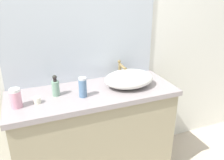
% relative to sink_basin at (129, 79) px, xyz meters
% --- Properties ---
extents(bathroom_wall_rear, '(6.00, 0.06, 2.60)m').
position_rel_sink_basin_xyz_m(bathroom_wall_rear, '(-0.28, 0.31, 0.37)').
color(bathroom_wall_rear, silver).
rests_on(bathroom_wall_rear, ground).
extents(vanity_counter, '(1.32, 0.51, 0.87)m').
position_rel_sink_basin_xyz_m(vanity_counter, '(-0.30, 0.01, -0.50)').
color(vanity_counter, gray).
rests_on(vanity_counter, ground).
extents(wall_mirror_panel, '(1.29, 0.01, 1.23)m').
position_rel_sink_basin_xyz_m(wall_mirror_panel, '(-0.30, 0.27, 0.55)').
color(wall_mirror_panel, '#B2BCC6').
rests_on(wall_mirror_panel, vanity_counter).
extents(sink_basin, '(0.41, 0.31, 0.13)m').
position_rel_sink_basin_xyz_m(sink_basin, '(0.00, 0.00, 0.00)').
color(sink_basin, silver).
rests_on(sink_basin, vanity_counter).
extents(faucet, '(0.03, 0.15, 0.16)m').
position_rel_sink_basin_xyz_m(faucet, '(0.00, 0.17, 0.03)').
color(faucet, olive).
rests_on(faucet, vanity_counter).
extents(soap_dispenser, '(0.06, 0.06, 0.16)m').
position_rel_sink_basin_xyz_m(soap_dispenser, '(-0.58, 0.04, 0.00)').
color(soap_dispenser, gray).
rests_on(soap_dispenser, vanity_counter).
extents(lotion_bottle, '(0.07, 0.07, 0.14)m').
position_rel_sink_basin_xyz_m(lotion_bottle, '(-0.86, -0.04, 0.00)').
color(lotion_bottle, pink).
rests_on(lotion_bottle, vanity_counter).
extents(perfume_bottle, '(0.06, 0.06, 0.15)m').
position_rel_sink_basin_xyz_m(perfume_bottle, '(-0.40, -0.05, 0.01)').
color(perfume_bottle, slate).
rests_on(perfume_bottle, vanity_counter).
extents(candle_jar, '(0.05, 0.05, 0.04)m').
position_rel_sink_basin_xyz_m(candle_jar, '(-0.73, -0.03, -0.04)').
color(candle_jar, silver).
rests_on(candle_jar, vanity_counter).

